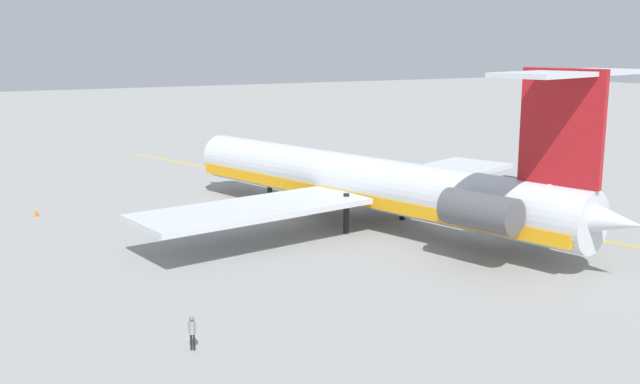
% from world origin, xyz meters
% --- Properties ---
extents(ground, '(388.73, 388.73, 0.00)m').
position_xyz_m(ground, '(0.00, 0.00, 0.00)').
color(ground, gray).
extents(main_jetliner, '(42.93, 38.35, 12.64)m').
position_xyz_m(main_jetliner, '(0.71, 8.50, 3.45)').
color(main_jetliner, silver).
rests_on(main_jetliner, ground).
extents(ground_crew_near_nose, '(0.44, 0.28, 1.73)m').
position_xyz_m(ground_crew_near_nose, '(16.09, -12.24, 1.10)').
color(ground_crew_near_nose, black).
rests_on(ground_crew_near_nose, ground).
extents(ground_crew_near_tail, '(0.32, 0.33, 1.69)m').
position_xyz_m(ground_crew_near_tail, '(-14.94, 29.38, 1.07)').
color(ground_crew_near_tail, black).
rests_on(ground_crew_near_tail, ground).
extents(safety_cone_nose, '(0.40, 0.40, 0.55)m').
position_xyz_m(safety_cone_nose, '(17.58, 30.98, 0.28)').
color(safety_cone_nose, '#EA590F').
rests_on(safety_cone_nose, ground).
extents(taxiway_centreline, '(94.28, 27.44, 0.01)m').
position_xyz_m(taxiway_centreline, '(1.90, 0.30, 0.00)').
color(taxiway_centreline, gold).
rests_on(taxiway_centreline, ground).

